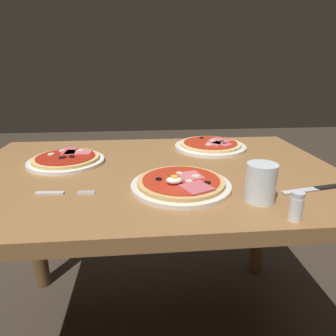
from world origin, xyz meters
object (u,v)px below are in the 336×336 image
at_px(pizza_across_right, 66,160).
at_px(water_glass_near, 260,185).
at_px(pizza_foreground, 181,183).
at_px(salt_shaker, 296,206).
at_px(pizza_across_left, 210,145).
at_px(dining_table, 153,199).
at_px(fork, 60,193).
at_px(knife, 317,188).

distance_m(pizza_across_right, water_glass_near, 0.67).
xyz_separation_m(pizza_foreground, salt_shaker, (0.23, -0.20, 0.02)).
distance_m(pizza_across_left, water_glass_near, 0.50).
bearing_deg(salt_shaker, water_glass_near, 112.27).
xyz_separation_m(dining_table, fork, (-0.26, -0.18, 0.11)).
bearing_deg(dining_table, salt_shaker, -50.75).
relative_size(dining_table, water_glass_near, 12.47).
xyz_separation_m(pizza_foreground, pizza_across_left, (0.18, 0.40, -0.00)).
relative_size(pizza_foreground, pizza_across_right, 1.07).
bearing_deg(pizza_foreground, pizza_across_right, 145.60).
height_order(pizza_foreground, pizza_across_right, pizza_foreground).
bearing_deg(pizza_across_right, salt_shaker, -37.31).
xyz_separation_m(pizza_across_left, water_glass_near, (0.01, -0.50, 0.03)).
bearing_deg(salt_shaker, knife, 46.42).
height_order(dining_table, pizza_across_right, pizza_across_right).
height_order(pizza_across_right, water_glass_near, water_glass_near).
bearing_deg(water_glass_near, pizza_across_left, 91.16).
distance_m(pizza_foreground, pizza_across_right, 0.45).
relative_size(pizza_foreground, salt_shaker, 4.22).
height_order(pizza_across_left, fork, pizza_across_left).
bearing_deg(water_glass_near, pizza_across_right, 147.50).
height_order(pizza_foreground, knife, pizza_foreground).
bearing_deg(knife, pizza_across_left, 114.00).
bearing_deg(pizza_across_left, pizza_across_right, -165.31).
bearing_deg(salt_shaker, pizza_across_right, 142.69).
relative_size(pizza_foreground, knife, 1.45).
bearing_deg(pizza_across_left, knife, -66.00).
xyz_separation_m(water_glass_near, fork, (-0.52, 0.09, -0.04)).
distance_m(pizza_across_right, salt_shaker, 0.76).
bearing_deg(salt_shaker, dining_table, 129.25).
relative_size(dining_table, pizza_foreground, 4.37).
bearing_deg(water_glass_near, salt_shaker, -67.73).
xyz_separation_m(pizza_across_right, fork, (0.04, -0.27, -0.01)).
bearing_deg(pizza_across_left, pizza_foreground, -113.86).
bearing_deg(pizza_across_right, pizza_across_left, 14.69).
xyz_separation_m(water_glass_near, salt_shaker, (0.04, -0.10, -0.01)).
bearing_deg(knife, fork, 177.10).
bearing_deg(dining_table, water_glass_near, -45.80).
relative_size(pizza_across_left, pizza_across_right, 1.11).
bearing_deg(pizza_across_left, water_glass_near, -88.84).
relative_size(dining_table, knife, 6.32).
xyz_separation_m(dining_table, pizza_across_right, (-0.30, 0.09, 0.12)).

